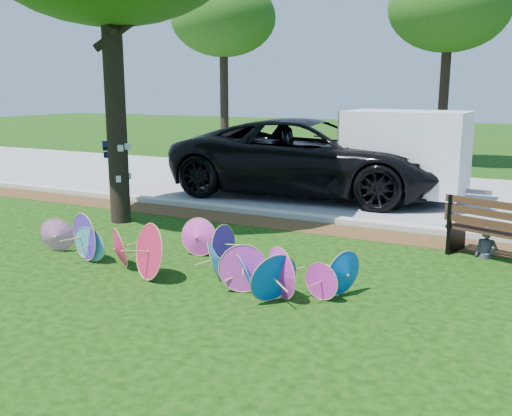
{
  "coord_description": "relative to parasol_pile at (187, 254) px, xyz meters",
  "views": [
    {
      "loc": [
        4.88,
        -6.65,
        2.96
      ],
      "look_at": [
        0.5,
        2.0,
        0.9
      ],
      "focal_mm": 40.0,
      "sensor_mm": 36.0,
      "label": 1
    }
  ],
  "objects": [
    {
      "name": "park_bench",
      "position": [
        4.51,
        3.16,
        0.17
      ],
      "size": [
        2.22,
        1.42,
        1.08
      ],
      "primitive_type": null,
      "rotation": [
        0.0,
        0.0,
        -0.33
      ],
      "color": "black",
      "rests_on": "ground"
    },
    {
      "name": "cargo_trailer",
      "position": [
        1.75,
        7.49,
        0.97
      ],
      "size": [
        3.03,
        1.98,
        2.67
      ],
      "primitive_type": "cube",
      "rotation": [
        0.0,
        0.0,
        -0.04
      ],
      "color": "silver",
      "rests_on": "ground"
    },
    {
      "name": "mulch_strip",
      "position": [
        0.02,
        3.9,
        -0.36
      ],
      "size": [
        90.0,
        1.0,
        0.01
      ],
      "primitive_type": "cube",
      "color": "#472D16",
      "rests_on": "ground"
    },
    {
      "name": "ground",
      "position": [
        0.02,
        -0.6,
        -0.37
      ],
      "size": [
        90.0,
        90.0,
        0.0
      ],
      "primitive_type": "plane",
      "color": "black",
      "rests_on": "ground"
    },
    {
      "name": "person_left",
      "position": [
        4.16,
        3.21,
        0.16
      ],
      "size": [
        0.39,
        0.26,
        1.05
      ],
      "primitive_type": "imported",
      "rotation": [
        0.0,
        0.0,
        -0.02
      ],
      "color": "#3D3F54",
      "rests_on": "ground"
    },
    {
      "name": "black_van",
      "position": [
        -0.84,
        7.44,
        0.68
      ],
      "size": [
        7.85,
        4.11,
        2.11
      ],
      "primitive_type": "imported",
      "rotation": [
        0.0,
        0.0,
        1.65
      ],
      "color": "black",
      "rests_on": "ground"
    },
    {
      "name": "curb",
      "position": [
        0.02,
        4.6,
        -0.31
      ],
      "size": [
        90.0,
        0.3,
        0.12
      ],
      "primitive_type": "cube",
      "color": "#B7B5AD",
      "rests_on": "ground"
    },
    {
      "name": "bg_trees",
      "position": [
        1.09,
        14.05,
        5.4
      ],
      "size": [
        21.36,
        7.07,
        7.4
      ],
      "color": "black",
      "rests_on": "ground"
    },
    {
      "name": "street",
      "position": [
        0.02,
        8.75,
        -0.36
      ],
      "size": [
        90.0,
        8.0,
        0.01
      ],
      "primitive_type": "cube",
      "color": "gray",
      "rests_on": "ground"
    },
    {
      "name": "parasol_pile",
      "position": [
        0.0,
        0.0,
        0.0
      ],
      "size": [
        5.96,
        1.98,
        0.91
      ],
      "color": "blue",
      "rests_on": "ground"
    }
  ]
}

